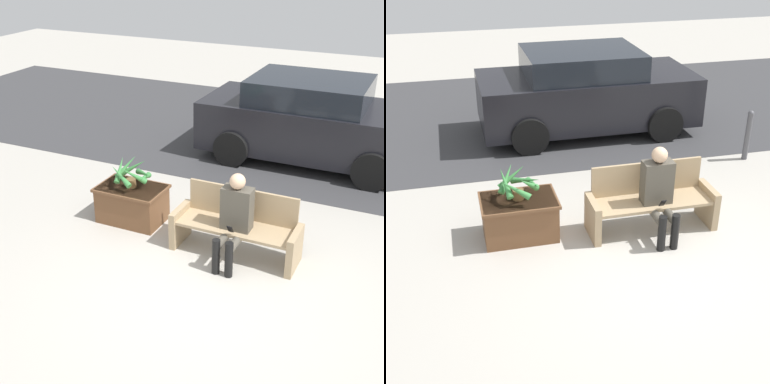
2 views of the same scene
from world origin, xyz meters
TOP-DOWN VIEW (x-y plane):
  - ground_plane at (0.00, 0.00)m, footprint 30.00×30.00m
  - road_surface at (0.00, 5.85)m, footprint 20.00×6.00m
  - bench at (0.06, 0.95)m, footprint 1.71×0.54m
  - person_seated at (0.09, 0.74)m, footprint 0.39×0.64m
  - planter_box at (-1.67, 1.13)m, footprint 0.99×0.66m
  - potted_plant at (-1.66, 1.15)m, footprint 0.59×0.61m
  - parked_car at (0.13, 4.62)m, footprint 4.03×1.98m
  - bollard_post at (2.45, 2.64)m, footprint 0.10×0.10m

SIDE VIEW (x-z plane):
  - ground_plane at x=0.00m, z-range 0.00..0.00m
  - road_surface at x=0.00m, z-range 0.00..0.01m
  - planter_box at x=-1.67m, z-range 0.02..0.57m
  - bench at x=0.06m, z-range -0.03..0.84m
  - bollard_post at x=2.45m, z-range 0.02..0.89m
  - person_seated at x=0.09m, z-range 0.04..1.25m
  - potted_plant at x=-1.66m, z-range 0.54..0.98m
  - parked_car at x=0.13m, z-range -0.01..1.56m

